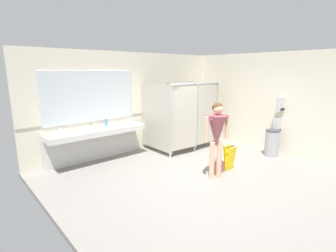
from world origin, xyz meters
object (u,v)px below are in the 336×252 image
object	(u,v)px
paper_towel_dispenser_upper	(281,104)
soap_dispenser	(106,123)
trash_bin	(272,143)
wet_floor_sign	(230,158)
person_standing	(217,131)
paper_cup	(83,130)
handbag	(218,167)
paper_towel_dispenser_lower	(278,125)

from	to	relation	value
paper_towel_dispenser_upper	soap_dispenser	size ratio (longest dim) A/B	2.18
trash_bin	wet_floor_sign	distance (m)	1.76
person_standing	wet_floor_sign	size ratio (longest dim) A/B	2.86
paper_towel_dispenser_upper	wet_floor_sign	distance (m)	2.35
trash_bin	person_standing	size ratio (longest dim) A/B	0.44
paper_towel_dispenser_upper	trash_bin	xyz separation A→B (m)	(-0.32, 0.00, -1.04)
paper_towel_dispenser_upper	person_standing	distance (m)	2.71
person_standing	paper_cup	world-z (taller)	person_standing
person_standing	wet_floor_sign	distance (m)	0.97
paper_towel_dispenser_upper	paper_cup	distance (m)	5.26
soap_dispenser	wet_floor_sign	distance (m)	3.27
person_standing	soap_dispenser	world-z (taller)	person_standing
person_standing	paper_cup	xyz separation A→B (m)	(-1.90, 2.48, -0.13)
paper_towel_dispenser_upper	person_standing	world-z (taller)	person_standing
handbag	trash_bin	bearing A→B (deg)	-5.28
handbag	wet_floor_sign	distance (m)	0.38
trash_bin	person_standing	distance (m)	2.46
paper_towel_dispenser_upper	soap_dispenser	bearing A→B (deg)	143.71
paper_cup	wet_floor_sign	distance (m)	3.53
paper_towel_dispenser_lower	trash_bin	bearing A→B (deg)	-172.84
paper_towel_dispenser_upper	handbag	xyz separation A→B (m)	(-2.42, 0.19, -1.27)
handbag	wet_floor_sign	size ratio (longest dim) A/B	0.70
paper_towel_dispenser_lower	handbag	world-z (taller)	paper_towel_dispenser_lower
trash_bin	handbag	distance (m)	2.11
trash_bin	person_standing	bearing A→B (deg)	178.37
soap_dispenser	paper_cup	world-z (taller)	soap_dispenser
paper_towel_dispenser_lower	person_standing	bearing A→B (deg)	179.44
paper_towel_dispenser_upper	paper_towel_dispenser_lower	distance (m)	0.59
paper_cup	trash_bin	bearing A→B (deg)	-30.90
wet_floor_sign	paper_towel_dispenser_upper	bearing A→B (deg)	-3.72
paper_towel_dispenser_lower	paper_cup	world-z (taller)	paper_towel_dispenser_lower
handbag	paper_towel_dispenser_upper	bearing A→B (deg)	-4.58
paper_cup	wet_floor_sign	world-z (taller)	paper_cup
paper_towel_dispenser_upper	paper_cup	world-z (taller)	paper_towel_dispenser_upper
paper_towel_dispenser_upper	paper_towel_dispenser_lower	size ratio (longest dim) A/B	0.93
trash_bin	soap_dispenser	world-z (taller)	soap_dispenser
wet_floor_sign	person_standing	bearing A→B (deg)	-173.71
handbag	paper_towel_dispenser_lower	bearing A→B (deg)	-3.61
soap_dispenser	paper_cup	bearing A→B (deg)	-160.54
person_standing	paper_cup	bearing A→B (deg)	127.42
soap_dispenser	paper_towel_dispenser_lower	bearing A→B (deg)	-35.89
paper_towel_dispenser_upper	wet_floor_sign	size ratio (longest dim) A/B	0.67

